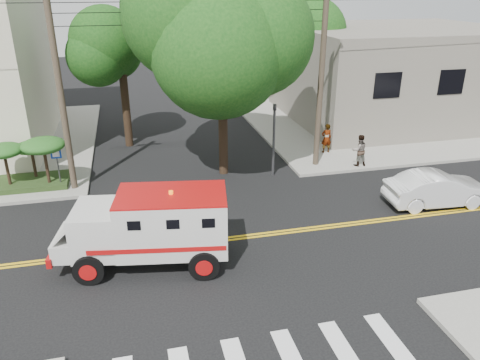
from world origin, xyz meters
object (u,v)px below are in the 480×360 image
object	(u,v)px
armored_truck	(150,225)
parked_sedan	(438,189)
pedestrian_b	(359,150)
pedestrian_a	(326,138)

from	to	relation	value
armored_truck	parked_sedan	size ratio (longest dim) A/B	1.35
armored_truck	pedestrian_b	xyz separation A→B (m)	(10.86, 6.50, -0.51)
armored_truck	pedestrian_a	bearing A→B (deg)	50.63
armored_truck	parked_sedan	xyz separation A→B (m)	(12.13, 1.77, -0.74)
parked_sedan	armored_truck	bearing A→B (deg)	102.62
armored_truck	pedestrian_a	distance (m)	13.33
armored_truck	pedestrian_a	size ratio (longest dim) A/B	3.66
parked_sedan	pedestrian_a	distance (m)	7.30
pedestrian_a	pedestrian_b	bearing A→B (deg)	107.47
armored_truck	pedestrian_b	distance (m)	12.67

